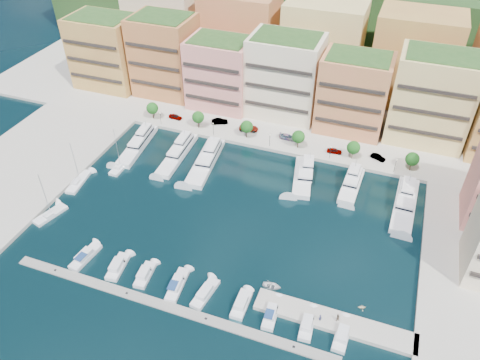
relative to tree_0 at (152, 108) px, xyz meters
The scene contains 55 objects.
ground 52.39m from the tree_0, 39.95° to the right, with size 400.00×400.00×0.00m, color black.
north_quay 49.34m from the tree_0, 35.47° to the left, with size 220.00×64.00×2.00m, color #9E998E.
west_quay 47.21m from the tree_0, 117.93° to the right, with size 34.00×76.00×2.00m, color #9E998E.
hillside 86.46m from the tree_0, 62.40° to the left, with size 240.00×40.00×58.00m, color #1B3A17.
south_pontoon 73.65m from the tree_0, 59.77° to the right, with size 72.00×2.20×0.35m, color gray.
finger_pier 89.46m from the tree_0, 38.41° to the right, with size 32.00×5.00×2.00m, color #9E998E.
apartment_0 31.96m from the tree_0, 147.61° to the left, with size 22.00×16.50×24.80m.
apartment_1 21.20m from the tree_0, 102.21° to the left, with size 20.00×16.50×26.80m.
apartment_2 24.86m from the tree_0, 44.13° to the left, with size 20.00×15.50×22.80m.
apartment_3 43.22m from the tree_0, 25.95° to the left, with size 22.00×16.50×25.80m.
apartment_4 62.75m from the tree_0, 15.37° to the left, with size 20.00×15.50×23.80m.
apartment_5 84.60m from the tree_0, 12.71° to the left, with size 22.00×16.50×26.80m.
backblock_0 44.63m from the tree_0, 110.32° to the left, with size 26.00×18.00×30.00m, color #F5E6BD.
backblock_1 44.63m from the tree_0, 69.68° to the left, with size 26.00×18.00×30.00m, color #D4754F.
backblock_2 61.58m from the tree_0, 41.99° to the left, with size 26.00×18.00×30.00m, color #EECF7E.
backblock_3 85.98m from the tree_0, 28.37° to the left, with size 26.00×18.00×30.00m, color gold.
tree_0 is the anchor object (origin of this frame).
tree_1 16.00m from the tree_0, ahead, with size 3.80×3.80×5.65m.
tree_2 32.00m from the tree_0, ahead, with size 3.80×3.80×5.65m.
tree_3 48.00m from the tree_0, ahead, with size 3.80×3.80×5.65m.
tree_4 64.00m from the tree_0, ahead, with size 3.80×3.80×5.65m.
tree_5 80.00m from the tree_0, ahead, with size 3.80×3.80×5.65m.
lamppost_0 4.70m from the tree_0, 29.90° to the right, with size 0.30×0.30×4.20m.
lamppost_1 22.14m from the tree_0, ahead, with size 0.30×0.30×4.20m.
lamppost_2 40.08m from the tree_0, ahead, with size 0.30×0.30×4.20m.
lamppost_3 58.05m from the tree_0, ahead, with size 0.30×0.30×4.20m.
lamppost_4 76.04m from the tree_0, ahead, with size 0.30×0.30×4.20m.
yacht_0 14.98m from the tree_0, 78.98° to the right, with size 6.56×21.71×7.30m.
yacht_1 21.98m from the tree_0, 42.19° to the right, with size 5.42×22.01×7.30m.
yacht_2 29.53m from the tree_0, 30.73° to the right, with size 7.42×23.28×7.30m.
yacht_4 54.52m from the tree_0, 13.30° to the right, with size 7.92×17.99×7.30m.
yacht_5 67.11m from the tree_0, ahead, with size 4.88×15.50×7.30m.
yacht_6 81.48m from the tree_0, 10.23° to the right, with size 5.68×21.86×7.30m.
cruiser_1 59.93m from the tree_0, 76.40° to the right, with size 3.49×8.68×2.66m.
cruiser_2 62.43m from the tree_0, 68.82° to the right, with size 3.69×8.02×2.55m.
cruiser_3 65.16m from the tree_0, 63.27° to the right, with size 3.31×7.29×2.55m.
cruiser_4 69.04m from the tree_0, 57.49° to the right, with size 3.37×9.02×2.66m.
cruiser_5 72.68m from the tree_0, 53.19° to the right, with size 3.61×8.51×2.55m.
cruiser_6 77.74m from the tree_0, 48.43° to the right, with size 2.75×7.23×2.55m.
cruiser_7 82.13m from the tree_0, 45.11° to the right, with size 2.92×7.91×2.66m.
cruiser_8 87.44m from the tree_0, 41.68° to the right, with size 2.98×7.61×2.55m.
cruiser_9 92.66m from the tree_0, 38.86° to the right, with size 2.82×7.67×2.55m.
sailboat_0 49.41m from the tree_0, 92.86° to the right, with size 5.07×9.07×13.20m.
sailboat_2 26.66m from the tree_0, 82.74° to the right, with size 2.71×7.74×13.20m.
sailboat_1 36.12m from the tree_0, 95.92° to the right, with size 4.16×10.29×13.20m.
tender_0 76.06m from the tree_0, 42.55° to the right, with size 2.87×4.01×0.83m, color silver.
tender_3 90.03m from the tree_0, 33.88° to the right, with size 1.47×1.70×0.90m, color beige.
car_0 7.75m from the tree_0, 18.61° to the left, with size 1.78×4.43×1.51m, color gray.
car_1 21.98m from the tree_0, 11.74° to the left, with size 1.79×5.14×1.69m, color gray.
car_2 31.69m from the tree_0, ahead, with size 2.73×5.92×1.65m, color gray.
car_3 44.24m from the tree_0, ahead, with size 2.12×5.21×1.51m, color gray.
car_4 58.84m from the tree_0, ahead, with size 1.73×4.31×1.47m, color gray.
car_5 71.15m from the tree_0, ahead, with size 1.49×4.29×1.41m, color gray.
person_0 87.98m from the tree_0, 40.04° to the right, with size 0.62×0.41×1.70m, color navy.
person_1 89.72m from the tree_0, 38.20° to the right, with size 0.90×0.70×1.84m, color #4A3A2C.
Camera 1 is at (31.50, -79.69, 79.59)m, focal length 35.00 mm.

